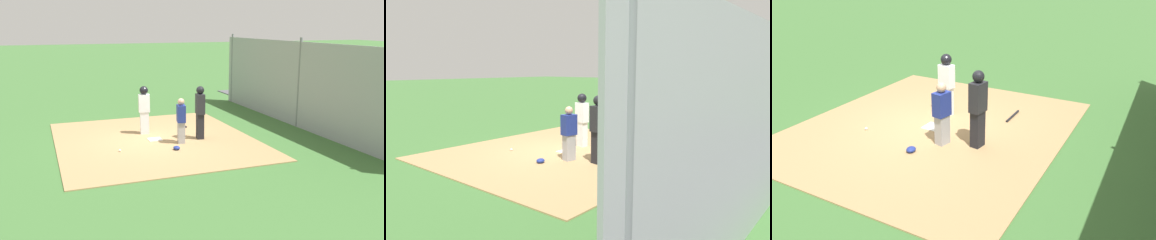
# 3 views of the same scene
# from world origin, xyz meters

# --- Properties ---
(ground_plane) EXTENTS (140.00, 140.00, 0.00)m
(ground_plane) POSITION_xyz_m (0.00, 0.00, 0.00)
(ground_plane) COLOR #3D6B33
(dirt_infield) EXTENTS (7.20, 6.40, 0.03)m
(dirt_infield) POSITION_xyz_m (0.00, 0.00, 0.01)
(dirt_infield) COLOR #A88456
(dirt_infield) RESTS_ON ground_plane
(home_plate) EXTENTS (0.45, 0.45, 0.02)m
(home_plate) POSITION_xyz_m (0.00, 0.00, 0.04)
(home_plate) COLOR white
(home_plate) RESTS_ON dirt_infield
(catcher) EXTENTS (0.42, 0.33, 1.47)m
(catcher) POSITION_xyz_m (-0.67, -0.71, 0.78)
(catcher) COLOR #9E9EA3
(catcher) RESTS_ON dirt_infield
(umpire) EXTENTS (0.41, 0.31, 1.79)m
(umpire) POSITION_xyz_m (-0.40, -1.48, 0.98)
(umpire) COLOR black
(umpire) RESTS_ON dirt_infield
(runner) EXTENTS (0.32, 0.42, 1.70)m
(runner) POSITION_xyz_m (0.91, 0.12, 1.01)
(runner) COLOR silver
(runner) RESTS_ON dirt_infield
(baseball_bat) EXTENTS (0.84, 0.07, 0.06)m
(baseball_bat) POSITION_xyz_m (1.60, -1.54, 0.06)
(baseball_bat) COLOR black
(baseball_bat) RESTS_ON dirt_infield
(catcher_mask) EXTENTS (0.24, 0.20, 0.12)m
(catcher_mask) POSITION_xyz_m (-1.37, -0.31, 0.09)
(catcher_mask) COLOR navy
(catcher_mask) RESTS_ON dirt_infield
(baseball) EXTENTS (0.07, 0.07, 0.07)m
(baseball) POSITION_xyz_m (-0.95, 1.38, 0.07)
(baseball) COLOR white
(baseball) RESTS_ON dirt_infield
(backstop_fence) EXTENTS (12.00, 0.10, 3.35)m
(backstop_fence) POSITION_xyz_m (0.00, -5.60, 1.60)
(backstop_fence) COLOR #93999E
(backstop_fence) RESTS_ON ground_plane
(parking_lot) EXTENTS (18.00, 5.20, 0.04)m
(parking_lot) POSITION_xyz_m (0.00, -8.90, 0.02)
(parking_lot) COLOR #515156
(parking_lot) RESTS_ON ground_plane
(parked_car_silver) EXTENTS (4.33, 2.17, 1.28)m
(parked_car_silver) POSITION_xyz_m (3.11, -9.39, 0.61)
(parked_car_silver) COLOR #B2B2B7
(parked_car_silver) RESTS_ON parking_lot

